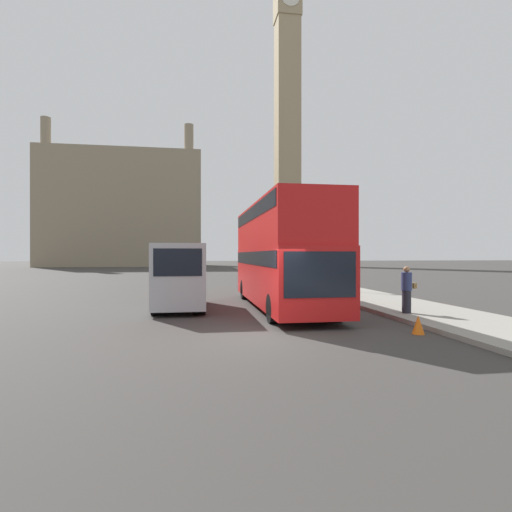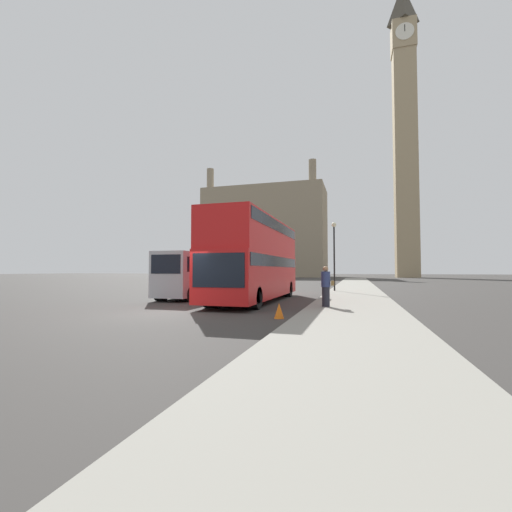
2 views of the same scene
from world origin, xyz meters
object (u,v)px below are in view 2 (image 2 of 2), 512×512
object	(u,v)px
red_double_decker_bus	(256,257)
street_lamp	(334,245)
clock_tower	(405,125)
white_van	(188,274)
pedestrian	(326,286)

from	to	relation	value
red_double_decker_bus	street_lamp	size ratio (longest dim) A/B	2.07
clock_tower	street_lamp	size ratio (longest dim) A/B	13.77
red_double_decker_bus	street_lamp	distance (m)	9.48
clock_tower	street_lamp	bearing A→B (deg)	-102.27
clock_tower	street_lamp	xyz separation A→B (m)	(-13.36, -61.43, -33.42)
clock_tower	white_van	bearing A→B (deg)	-107.12
clock_tower	pedestrian	distance (m)	82.67
white_van	street_lamp	xyz separation A→B (m)	(8.11, 8.29, 2.18)
pedestrian	red_double_decker_bus	bearing A→B (deg)	142.01
clock_tower	pedestrian	world-z (taller)	clock_tower
red_double_decker_bus	white_van	bearing A→B (deg)	175.67
street_lamp	red_double_decker_bus	bearing A→B (deg)	-113.54
clock_tower	pedestrian	bearing A→B (deg)	-100.08
red_double_decker_bus	white_van	xyz separation A→B (m)	(-4.35, 0.33, -1.01)
red_double_decker_bus	pedestrian	distance (m)	5.40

